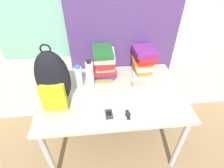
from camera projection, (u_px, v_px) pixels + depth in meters
The scene contains 12 objects.
wall_back at pixel (106, 20), 1.69m from camera, with size 6.00×0.06×2.50m.
curtain_blue at pixel (124, 22), 1.66m from camera, with size 1.11×0.04×2.50m.
desk at pixel (112, 99), 1.67m from camera, with size 1.30×0.84×0.76m.
backpack at pixel (53, 81), 1.36m from camera, with size 0.27×0.22×0.55m.
book_stack_left at pixel (104, 63), 1.72m from camera, with size 0.23×0.30×0.30m.
book_stack_center at pixel (143, 61), 1.76m from camera, with size 0.23×0.27×0.29m.
water_bottle at pixel (79, 77), 1.61m from camera, with size 0.07×0.07×0.24m.
sports_bottle at pixel (90, 75), 1.60m from camera, with size 0.07×0.07×0.29m.
sunscreen_bottle at pixel (112, 92), 1.52m from camera, with size 0.05×0.05×0.14m.
cell_phone at pixel (109, 114), 1.40m from camera, with size 0.06×0.10×0.02m.
sunglasses_case at pixel (139, 84), 1.69m from camera, with size 0.15×0.07×0.04m.
wristwatch at pixel (128, 115), 1.40m from camera, with size 0.05×0.10×0.01m.
Camera 1 is at (-0.12, -0.78, 1.84)m, focal length 28.00 mm.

